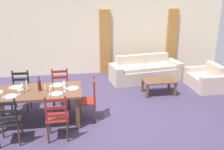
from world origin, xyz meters
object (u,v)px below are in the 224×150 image
coffee_cup_primary (51,88)px  coffee_table (159,82)px  dining_chair_near_right (57,117)px  dining_chair_head_east (89,100)px  wine_glass_near_right (65,86)px  couch (145,71)px  dining_chair_near_left (8,121)px  dining_chair_far_left (21,91)px  wine_glass_near_left (19,89)px  armchair_upholstered (206,80)px  wine_glass_far_right (64,82)px  coffee_cup_secondary (22,91)px  wine_glass_far_left (22,85)px  dining_table (36,95)px  wine_bottle (40,85)px  dining_chair_far_right (61,89)px

coffee_cup_primary → coffee_table: 3.08m
dining_chair_near_right → dining_chair_head_east: (0.66, 0.72, 0.00)m
wine_glass_near_right → couch: wine_glass_near_right is taller
dining_chair_near_left → dining_chair_head_east: size_ratio=1.00×
dining_chair_near_right → couch: dining_chair_near_right is taller
wine_glass_near_right → dining_chair_head_east: bearing=10.8°
dining_chair_far_left → wine_glass_near_right: size_ratio=5.96×
wine_glass_near_left → armchair_upholstered: 5.28m
wine_glass_near_left → wine_glass_far_right: size_ratio=1.00×
wine_glass_near_right → coffee_table: bearing=26.4°
dining_chair_far_left → wine_glass_near_right: (1.08, -0.85, 0.38)m
dining_chair_head_east → coffee_cup_primary: (-0.81, 0.02, 0.32)m
wine_glass_near_right → coffee_cup_secondary: bearing=178.2°
coffee_cup_secondary → armchair_upholstered: size_ratio=0.08×
dining_chair_far_left → wine_glass_far_left: bearing=-73.5°
coffee_table → wine_glass_near_right: bearing=-153.6°
dining_table → dining_chair_near_left: dining_chair_near_left is taller
wine_glass_near_right → wine_glass_far_right: bearing=94.0°
wine_glass_near_right → dining_chair_near_left: bearing=-148.3°
dining_chair_head_east → coffee_cup_primary: bearing=178.5°
wine_bottle → coffee_cup_primary: wine_bottle is taller
dining_chair_near_right → armchair_upholstered: (4.26, 2.13, -0.23)m
coffee_table → dining_chair_near_left: bearing=-152.0°
coffee_cup_secondary → couch: size_ratio=0.04×
coffee_cup_secondary → dining_chair_near_right: bearing=-41.9°
wine_bottle → dining_chair_far_right: bearing=62.7°
wine_glass_far_left → coffee_cup_secondary: wine_glass_far_left is taller
dining_chair_near_left → wine_bottle: 1.00m
wine_glass_near_right → coffee_table: wine_glass_near_right is taller
dining_chair_near_left → dining_chair_near_right: bearing=0.9°
dining_chair_near_right → wine_glass_near_right: 0.75m
coffee_cup_secondary → dining_chair_head_east: bearing=2.8°
coffee_cup_primary → coffee_cup_secondary: bearing=-171.2°
wine_bottle → couch: 3.85m
couch → dining_table: bearing=-142.7°
wine_glass_near_left → armchair_upholstered: wine_glass_near_left is taller
dining_chair_near_left → wine_bottle: wine_bottle is taller
dining_chair_near_left → wine_glass_near_right: dining_chair_near_left is taller
dining_chair_far_right → dining_chair_head_east: bearing=-49.7°
dining_chair_near_left → wine_glass_near_right: 1.27m
dining_chair_near_left → couch: (3.51, 3.11, -0.19)m
dining_chair_near_right → wine_glass_near_left: (-0.77, 0.62, 0.38)m
dining_chair_far_right → wine_glass_far_right: (0.12, -0.60, 0.38)m
dining_chair_head_east → coffee_table: 2.33m
dining_chair_near_left → dining_chair_far_left: (-0.05, 1.49, 0.00)m
coffee_cup_secondary → wine_glass_far_right: bearing=15.5°
dining_chair_near_right → wine_bottle: bearing=116.6°
coffee_cup_primary → coffee_table: bearing=21.9°
wine_glass_near_left → wine_glass_near_right: same height
dining_chair_head_east → wine_glass_near_right: size_ratio=5.96×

